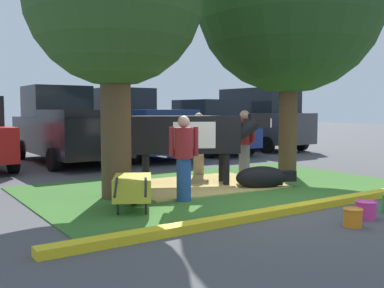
{
  "coord_description": "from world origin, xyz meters",
  "views": [
    {
      "loc": [
        -5.55,
        -5.98,
        1.67
      ],
      "look_at": [
        -0.03,
        2.28,
        0.9
      ],
      "focal_mm": 41.97,
      "sensor_mm": 36.0,
      "label": 1
    }
  ],
  "objects_px": {
    "bucket_pink": "(366,210)",
    "wheelbarrow": "(133,188)",
    "pickup_truck_maroon": "(66,127)",
    "bucket_orange": "(353,217)",
    "person_visitor_near": "(199,142)",
    "person_visitor_far": "(244,142)",
    "suv_dark_grey": "(259,119)",
    "calf_lying": "(263,178)",
    "cow_holstein": "(190,135)",
    "pickup_truck_black": "(133,125)",
    "sedan_blue": "(205,127)",
    "person_handler": "(184,156)"
  },
  "relations": [
    {
      "from": "calf_lying",
      "to": "bucket_pink",
      "type": "relative_size",
      "value": 4.09
    },
    {
      "from": "person_visitor_near",
      "to": "wheelbarrow",
      "type": "relative_size",
      "value": 1.03
    },
    {
      "from": "person_handler",
      "to": "pickup_truck_maroon",
      "type": "relative_size",
      "value": 0.29
    },
    {
      "from": "person_visitor_near",
      "to": "bucket_orange",
      "type": "relative_size",
      "value": 5.65
    },
    {
      "from": "cow_holstein",
      "to": "person_visitor_far",
      "type": "xyz_separation_m",
      "value": [
        1.54,
        -0.0,
        -0.23
      ]
    },
    {
      "from": "bucket_pink",
      "to": "wheelbarrow",
      "type": "bearing_deg",
      "value": 138.23
    },
    {
      "from": "person_visitor_far",
      "to": "pickup_truck_black",
      "type": "distance_m",
      "value": 6.01
    },
    {
      "from": "cow_holstein",
      "to": "person_visitor_near",
      "type": "height_order",
      "value": "person_visitor_near"
    },
    {
      "from": "person_visitor_far",
      "to": "bucket_orange",
      "type": "height_order",
      "value": "person_visitor_far"
    },
    {
      "from": "sedan_blue",
      "to": "bucket_orange",
      "type": "bearing_deg",
      "value": -114.09
    },
    {
      "from": "bucket_pink",
      "to": "bucket_orange",
      "type": "bearing_deg",
      "value": -162.0
    },
    {
      "from": "pickup_truck_maroon",
      "to": "bucket_orange",
      "type": "bearing_deg",
      "value": -84.89
    },
    {
      "from": "cow_holstein",
      "to": "bucket_pink",
      "type": "distance_m",
      "value": 4.14
    },
    {
      "from": "cow_holstein",
      "to": "suv_dark_grey",
      "type": "distance_m",
      "value": 9.41
    },
    {
      "from": "bucket_orange",
      "to": "pickup_truck_black",
      "type": "distance_m",
      "value": 10.33
    },
    {
      "from": "person_handler",
      "to": "wheelbarrow",
      "type": "bearing_deg",
      "value": -171.57
    },
    {
      "from": "person_visitor_near",
      "to": "cow_holstein",
      "type": "bearing_deg",
      "value": -131.92
    },
    {
      "from": "person_handler",
      "to": "bucket_orange",
      "type": "distance_m",
      "value": 3.07
    },
    {
      "from": "sedan_blue",
      "to": "calf_lying",
      "type": "bearing_deg",
      "value": -116.21
    },
    {
      "from": "pickup_truck_maroon",
      "to": "cow_holstein",
      "type": "bearing_deg",
      "value": -81.57
    },
    {
      "from": "person_visitor_far",
      "to": "suv_dark_grey",
      "type": "bearing_deg",
      "value": 45.56
    },
    {
      "from": "pickup_truck_maroon",
      "to": "wheelbarrow",
      "type": "bearing_deg",
      "value": -100.01
    },
    {
      "from": "person_visitor_far",
      "to": "pickup_truck_black",
      "type": "relative_size",
      "value": 0.3
    },
    {
      "from": "pickup_truck_black",
      "to": "wheelbarrow",
      "type": "bearing_deg",
      "value": -116.45
    },
    {
      "from": "pickup_truck_black",
      "to": "suv_dark_grey",
      "type": "height_order",
      "value": "suv_dark_grey"
    },
    {
      "from": "person_visitor_near",
      "to": "bucket_orange",
      "type": "distance_m",
      "value": 5.38
    },
    {
      "from": "wheelbarrow",
      "to": "bucket_orange",
      "type": "relative_size",
      "value": 5.5
    },
    {
      "from": "calf_lying",
      "to": "person_visitor_far",
      "type": "bearing_deg",
      "value": 67.53
    },
    {
      "from": "person_handler",
      "to": "suv_dark_grey",
      "type": "height_order",
      "value": "suv_dark_grey"
    },
    {
      "from": "bucket_pink",
      "to": "pickup_truck_black",
      "type": "relative_size",
      "value": 0.06
    },
    {
      "from": "wheelbarrow",
      "to": "suv_dark_grey",
      "type": "relative_size",
      "value": 0.33
    },
    {
      "from": "bucket_orange",
      "to": "bucket_pink",
      "type": "distance_m",
      "value": 0.58
    },
    {
      "from": "cow_holstein",
      "to": "suv_dark_grey",
      "type": "relative_size",
      "value": 0.64
    },
    {
      "from": "cow_holstein",
      "to": "calf_lying",
      "type": "distance_m",
      "value": 1.81
    },
    {
      "from": "calf_lying",
      "to": "bucket_orange",
      "type": "xyz_separation_m",
      "value": [
        -1.02,
        -2.98,
        -0.1
      ]
    },
    {
      "from": "bucket_pink",
      "to": "pickup_truck_black",
      "type": "xyz_separation_m",
      "value": [
        1.02,
        9.98,
        0.97
      ]
    },
    {
      "from": "bucket_orange",
      "to": "sedan_blue",
      "type": "distance_m",
      "value": 10.81
    },
    {
      "from": "person_visitor_near",
      "to": "bucket_orange",
      "type": "height_order",
      "value": "person_visitor_near"
    },
    {
      "from": "calf_lying",
      "to": "wheelbarrow",
      "type": "relative_size",
      "value": 0.85
    },
    {
      "from": "bucket_orange",
      "to": "pickup_truck_black",
      "type": "bearing_deg",
      "value": 81.2
    },
    {
      "from": "person_handler",
      "to": "suv_dark_grey",
      "type": "distance_m",
      "value": 11.1
    },
    {
      "from": "calf_lying",
      "to": "person_handler",
      "type": "height_order",
      "value": "person_handler"
    },
    {
      "from": "wheelbarrow",
      "to": "bucket_pink",
      "type": "xyz_separation_m",
      "value": [
        2.73,
        -2.44,
        -0.24
      ]
    },
    {
      "from": "calf_lying",
      "to": "person_handler",
      "type": "relative_size",
      "value": 0.84
    },
    {
      "from": "bucket_pink",
      "to": "suv_dark_grey",
      "type": "height_order",
      "value": "suv_dark_grey"
    },
    {
      "from": "cow_holstein",
      "to": "calf_lying",
      "type": "height_order",
      "value": "cow_holstein"
    },
    {
      "from": "calf_lying",
      "to": "pickup_truck_black",
      "type": "bearing_deg",
      "value": 85.61
    },
    {
      "from": "bucket_orange",
      "to": "wheelbarrow",
      "type": "bearing_deg",
      "value": 129.75
    },
    {
      "from": "bucket_orange",
      "to": "person_visitor_near",
      "type": "bearing_deg",
      "value": 79.79
    },
    {
      "from": "pickup_truck_maroon",
      "to": "suv_dark_grey",
      "type": "relative_size",
      "value": 1.17
    }
  ]
}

